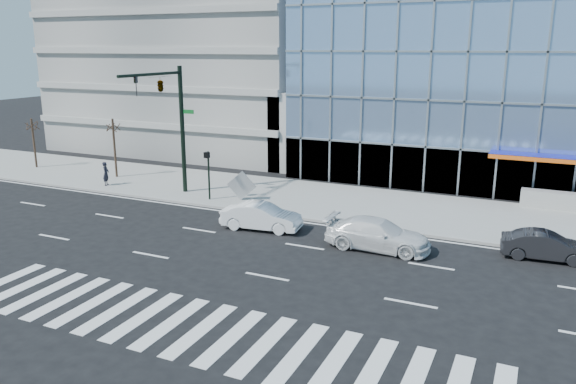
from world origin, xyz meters
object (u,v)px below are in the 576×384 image
at_px(street_tree_near, 113,127).
at_px(street_tree_far, 32,125).
at_px(white_suv, 378,234).
at_px(tilted_panel, 242,186).
at_px(pedestrian, 106,174).
at_px(white_sedan, 261,216).
at_px(dark_sedan, 546,246).
at_px(traffic_signal, 167,100).
at_px(ped_signal_post, 208,168).

distance_m(street_tree_near, street_tree_far, 8.01).
relative_size(white_suv, tilted_panel, 3.83).
distance_m(pedestrian, tilted_panel, 10.25).
relative_size(street_tree_near, white_suv, 0.85).
height_order(street_tree_near, pedestrian, street_tree_near).
height_order(white_suv, pedestrian, pedestrian).
bearing_deg(tilted_panel, pedestrian, 166.50).
distance_m(white_suv, white_sedan, 6.35).
distance_m(street_tree_near, tilted_panel, 11.87).
bearing_deg(dark_sedan, white_suv, 99.51).
bearing_deg(dark_sedan, tilted_panel, 76.37).
relative_size(dark_sedan, tilted_panel, 2.96).
xyz_separation_m(traffic_signal, ped_signal_post, (2.50, 0.37, -4.02)).
distance_m(street_tree_far, pedestrian, 9.78).
distance_m(ped_signal_post, white_suv, 12.42).
xyz_separation_m(ped_signal_post, white_sedan, (5.40, -3.44, -1.45)).
distance_m(traffic_signal, white_sedan, 10.09).
bearing_deg(white_suv, traffic_signal, 76.27).
xyz_separation_m(traffic_signal, white_sedan, (7.90, -3.07, -5.47)).
height_order(traffic_signal, dark_sedan, traffic_signal).
distance_m(traffic_signal, street_tree_far, 15.53).
distance_m(street_tree_far, white_sedan, 23.83).
distance_m(street_tree_near, dark_sedan, 29.01).
bearing_deg(traffic_signal, pedestrian, 174.07).
distance_m(white_suv, dark_sedan, 7.48).
height_order(white_sedan, dark_sedan, white_sedan).
relative_size(ped_signal_post, pedestrian, 1.87).
height_order(ped_signal_post, dark_sedan, ped_signal_post).
distance_m(traffic_signal, pedestrian, 7.85).
relative_size(street_tree_near, white_sedan, 1.00).
bearing_deg(tilted_panel, dark_sedan, -25.04).
height_order(white_suv, tilted_panel, tilted_panel).
relative_size(white_suv, dark_sedan, 1.29).
relative_size(street_tree_near, tilted_panel, 3.25).
xyz_separation_m(street_tree_far, white_suv, (29.24, -6.35, -2.72)).
bearing_deg(street_tree_far, pedestrian, -14.23).
distance_m(white_sedan, tilted_panel, 5.44).
height_order(dark_sedan, tilted_panel, tilted_panel).
height_order(traffic_signal, street_tree_near, traffic_signal).
distance_m(street_tree_far, dark_sedan, 36.87).
xyz_separation_m(street_tree_near, pedestrian, (1.17, -2.32, -2.83)).
height_order(traffic_signal, white_sedan, traffic_signal).
bearing_deg(pedestrian, street_tree_far, 53.82).
bearing_deg(street_tree_far, white_suv, -12.24).
distance_m(street_tree_far, white_suv, 30.05).
height_order(street_tree_near, white_sedan, street_tree_near).
xyz_separation_m(street_tree_far, pedestrian, (9.17, -2.32, -2.49)).
distance_m(dark_sedan, pedestrian, 27.41).
bearing_deg(pedestrian, ped_signal_post, -113.54).
bearing_deg(street_tree_near, white_suv, -16.63).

